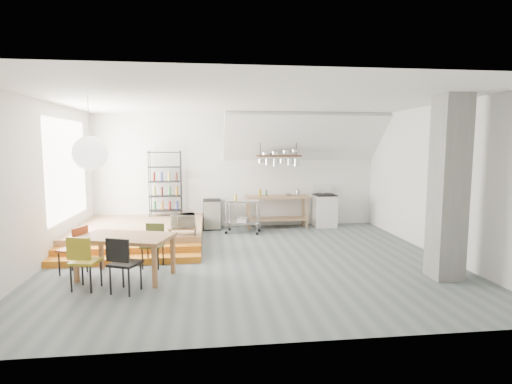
{
  "coord_description": "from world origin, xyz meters",
  "views": [
    {
      "loc": [
        -0.83,
        -7.92,
        2.33
      ],
      "look_at": [
        0.22,
        0.8,
        1.31
      ],
      "focal_mm": 28.0,
      "sensor_mm": 36.0,
      "label": 1
    }
  ],
  "objects": [
    {
      "name": "wall_back",
      "position": [
        0.0,
        3.5,
        1.6
      ],
      "size": [
        8.0,
        0.04,
        3.2
      ],
      "primitive_type": "cube",
      "color": "silver",
      "rests_on": "ground"
    },
    {
      "name": "wire_shelving",
      "position": [
        -2.0,
        3.2,
        1.33
      ],
      "size": [
        0.88,
        0.38,
        1.8
      ],
      "color": "black",
      "rests_on": "platform"
    },
    {
      "name": "rolling_cart",
      "position": [
        0.08,
        2.57,
        0.57
      ],
      "size": [
        0.99,
        0.71,
        0.89
      ],
      "rotation": [
        0.0,
        0.0,
        -0.26
      ],
      "color": "silver",
      "rests_on": "ground"
    },
    {
      "name": "kitchen_counter",
      "position": [
        1.1,
        3.15,
        0.63
      ],
      "size": [
        1.8,
        0.6,
        0.91
      ],
      "color": "#986D4C",
      "rests_on": "ground"
    },
    {
      "name": "floor",
      "position": [
        0.0,
        0.0,
        0.0
      ],
      "size": [
        8.0,
        8.0,
        0.0
      ],
      "primitive_type": "plane",
      "color": "#566163",
      "rests_on": "ground"
    },
    {
      "name": "microwave_shelf",
      "position": [
        -1.4,
        0.75,
        0.55
      ],
      "size": [
        0.6,
        0.4,
        0.16
      ],
      "color": "#986D4C",
      "rests_on": "platform"
    },
    {
      "name": "chair_red",
      "position": [
        -3.23,
        -0.54,
        0.53
      ],
      "size": [
        0.53,
        0.53,
        0.89
      ],
      "rotation": [
        0.0,
        0.0,
        -1.96
      ],
      "color": "#B24519",
      "rests_on": "ground"
    },
    {
      "name": "paper_lantern",
      "position": [
        -2.87,
        -0.65,
        2.2
      ],
      "size": [
        0.6,
        0.6,
        0.6
      ],
      "primitive_type": "sphere",
      "color": "white",
      "rests_on": "ceiling"
    },
    {
      "name": "microwave",
      "position": [
        -1.4,
        0.75,
        0.71
      ],
      "size": [
        0.56,
        0.41,
        0.29
      ],
      "primitive_type": "imported",
      "rotation": [
        0.0,
        0.0,
        0.11
      ],
      "color": "beige",
      "rests_on": "microwave_shelf"
    },
    {
      "name": "mini_fridge",
      "position": [
        -0.74,
        3.2,
        0.42
      ],
      "size": [
        0.49,
        0.49,
        0.83
      ],
      "primitive_type": "cube",
      "color": "black",
      "rests_on": "ground"
    },
    {
      "name": "wall_left",
      "position": [
        -4.0,
        0.0,
        1.6
      ],
      "size": [
        0.04,
        7.0,
        3.2
      ],
      "primitive_type": "cube",
      "color": "silver",
      "rests_on": "ground"
    },
    {
      "name": "concrete_column",
      "position": [
        3.3,
        -1.5,
        1.6
      ],
      "size": [
        0.5,
        0.5,
        3.2
      ],
      "primitive_type": "cube",
      "color": "slate",
      "rests_on": "ground"
    },
    {
      "name": "dining_table",
      "position": [
        -2.3,
        -0.83,
        0.68
      ],
      "size": [
        1.79,
        1.34,
        0.76
      ],
      "rotation": [
        0.0,
        0.0,
        -0.31
      ],
      "color": "brown",
      "rests_on": "ground"
    },
    {
      "name": "wall_right",
      "position": [
        4.0,
        0.0,
        1.6
      ],
      "size": [
        0.04,
        7.0,
        3.2
      ],
      "primitive_type": "cube",
      "color": "silver",
      "rests_on": "ground"
    },
    {
      "name": "bowl",
      "position": [
        1.43,
        3.1,
        0.94
      ],
      "size": [
        0.26,
        0.26,
        0.06
      ],
      "primitive_type": "imported",
      "rotation": [
        0.0,
        0.0,
        -0.14
      ],
      "color": "silver",
      "rests_on": "kitchen_counter"
    },
    {
      "name": "stove",
      "position": [
        2.5,
        3.16,
        0.48
      ],
      "size": [
        0.6,
        0.6,
        1.18
      ],
      "color": "white",
      "rests_on": "ground"
    },
    {
      "name": "chair_black",
      "position": [
        -2.19,
        -1.63,
        0.55
      ],
      "size": [
        0.55,
        0.55,
        0.91
      ],
      "rotation": [
        0.0,
        0.0,
        2.74
      ],
      "color": "black",
      "rests_on": "ground"
    },
    {
      "name": "ceiling",
      "position": [
        0.0,
        0.0,
        3.2
      ],
      "size": [
        8.0,
        7.0,
        0.02
      ],
      "primitive_type": "cube",
      "color": "white",
      "rests_on": "wall_back"
    },
    {
      "name": "step_lower",
      "position": [
        -2.5,
        0.05,
        0.07
      ],
      "size": [
        3.0,
        0.35,
        0.13
      ],
      "primitive_type": "cube",
      "color": "#C77017",
      "rests_on": "ground"
    },
    {
      "name": "chair_mustard",
      "position": [
        -2.84,
        -1.42,
        0.54
      ],
      "size": [
        0.5,
        0.5,
        0.9
      ],
      "rotation": [
        0.0,
        0.0,
        2.9
      ],
      "color": "#A18F1B",
      "rests_on": "ground"
    },
    {
      "name": "slope_ceiling",
      "position": [
        1.8,
        2.9,
        2.55
      ],
      "size": [
        4.4,
        1.44,
        1.32
      ],
      "primitive_type": "cube",
      "rotation": [
        -0.73,
        0.0,
        0.0
      ],
      "color": "white",
      "rests_on": "wall_back"
    },
    {
      "name": "window_pane",
      "position": [
        -3.98,
        1.5,
        1.8
      ],
      "size": [
        0.02,
        2.5,
        2.2
      ],
      "primitive_type": "cube",
      "color": "white",
      "rests_on": "wall_left"
    },
    {
      "name": "pot_rack",
      "position": [
        1.13,
        2.92,
        1.98
      ],
      "size": [
        1.2,
        0.5,
        1.43
      ],
      "color": "#3D2718",
      "rests_on": "ceiling"
    },
    {
      "name": "chair_olive",
      "position": [
        -1.89,
        -0.21,
        0.49
      ],
      "size": [
        0.45,
        0.45,
        0.83
      ],
      "rotation": [
        0.0,
        0.0,
        -0.2
      ],
      "color": "#535F2D",
      "rests_on": "ground"
    },
    {
      "name": "step_upper",
      "position": [
        -2.5,
        0.4,
        0.13
      ],
      "size": [
        3.0,
        0.35,
        0.27
      ],
      "primitive_type": "cube",
      "color": "#C77017",
      "rests_on": "ground"
    },
    {
      "name": "platform",
      "position": [
        -2.5,
        2.0,
        0.2
      ],
      "size": [
        3.0,
        3.0,
        0.4
      ],
      "primitive_type": "cube",
      "color": "#986D4C",
      "rests_on": "ground"
    }
  ]
}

